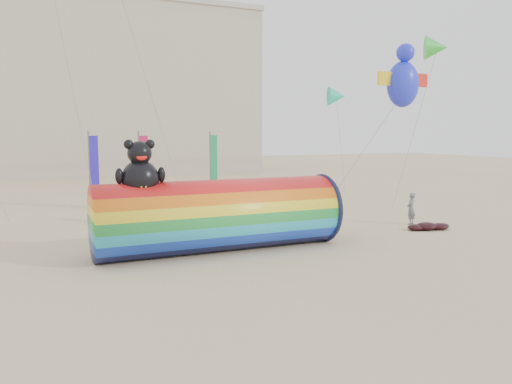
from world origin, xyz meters
name	(u,v)px	position (x,y,z in m)	size (l,w,h in m)	color
ground	(260,252)	(0.00, 0.00, 0.00)	(160.00, 160.00, 0.00)	#CCB58C
windsock_assembly	(219,213)	(-1.49, 0.96, 1.63)	(10.64, 3.24, 4.90)	red
kite_handler	(411,209)	(10.34, 2.35, 0.89)	(0.65, 0.43, 1.78)	slate
fabric_bundle	(429,226)	(10.22, 0.79, 0.17)	(2.62, 1.35, 0.41)	black
festival_banners	(154,168)	(-0.94, 15.91, 2.64)	(10.12, 4.97, 5.20)	#59595E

